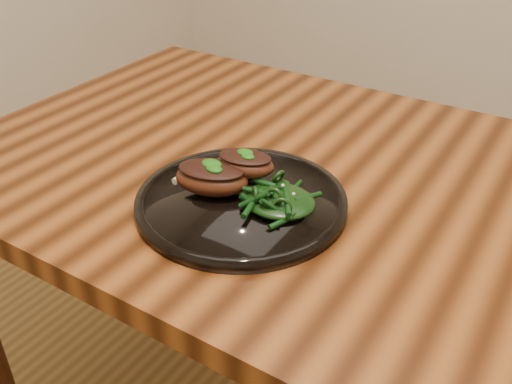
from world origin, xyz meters
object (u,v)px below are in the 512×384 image
desk (403,244)px  plate (241,201)px  greens_heap (279,197)px  lamb_chop_front (211,177)px

desk → plate: bearing=-144.4°
plate → greens_heap: size_ratio=2.94×
desk → plate: plate is taller
plate → desk: bearing=35.6°
desk → greens_heap: (-0.15, -0.15, 0.12)m
desk → greens_heap: bearing=-135.7°
plate → lamb_chop_front: (-0.05, -0.01, 0.03)m
lamb_chop_front → greens_heap: bearing=8.9°
desk → plate: size_ratio=5.03×
lamb_chop_front → desk: bearing=32.2°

